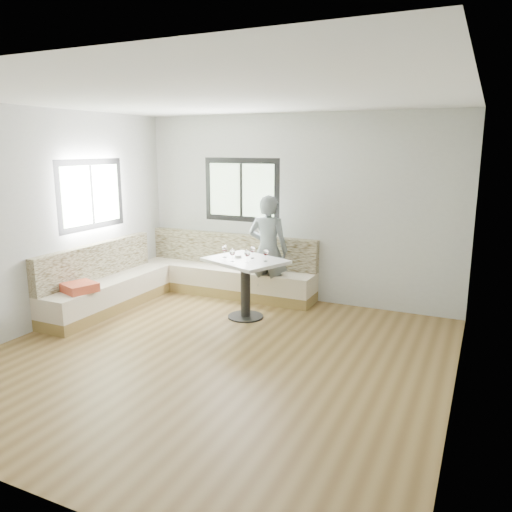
{
  "coord_description": "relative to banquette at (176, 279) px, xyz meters",
  "views": [
    {
      "loc": [
        2.65,
        -4.54,
        2.31
      ],
      "look_at": [
        -0.16,
        1.45,
        0.86
      ],
      "focal_mm": 35.0,
      "sensor_mm": 36.0,
      "label": 1
    }
  ],
  "objects": [
    {
      "name": "wine_glass_c",
      "position": [
        1.43,
        -0.44,
        0.62
      ],
      "size": [
        0.08,
        0.08,
        0.17
      ],
      "color": "white",
      "rests_on": "table"
    },
    {
      "name": "olive_ramekin",
      "position": [
        1.18,
        -0.22,
        0.51
      ],
      "size": [
        0.09,
        0.09,
        0.04
      ],
      "color": "white",
      "rests_on": "table"
    },
    {
      "name": "wine_glass_b",
      "position": [
        1.22,
        -0.46,
        0.62
      ],
      "size": [
        0.08,
        0.08,
        0.17
      ],
      "color": "white",
      "rests_on": "table"
    },
    {
      "name": "table",
      "position": [
        1.31,
        -0.27,
        0.29
      ],
      "size": [
        1.22,
        1.1,
        0.83
      ],
      "rotation": [
        0.0,
        0.0,
        -0.37
      ],
      "color": "black",
      "rests_on": "ground"
    },
    {
      "name": "wine_glass_d",
      "position": [
        1.38,
        -0.18,
        0.62
      ],
      "size": [
        0.08,
        0.08,
        0.17
      ],
      "color": "white",
      "rests_on": "table"
    },
    {
      "name": "wine_glass_e",
      "position": [
        1.62,
        -0.28,
        0.62
      ],
      "size": [
        0.08,
        0.08,
        0.17
      ],
      "color": "white",
      "rests_on": "table"
    },
    {
      "name": "wine_glass_a",
      "position": [
        1.01,
        -0.29,
        0.62
      ],
      "size": [
        0.08,
        0.08,
        0.17
      ],
      "color": "white",
      "rests_on": "table"
    },
    {
      "name": "banquette",
      "position": [
        0.0,
        0.0,
        0.0
      ],
      "size": [
        2.9,
        2.8,
        0.95
      ],
      "color": "olive",
      "rests_on": "ground"
    },
    {
      "name": "person",
      "position": [
        1.33,
        0.46,
        0.49
      ],
      "size": [
        0.63,
        0.45,
        1.64
      ],
      "primitive_type": "imported",
      "rotation": [
        0.0,
        0.0,
        3.24
      ],
      "color": "slate",
      "rests_on": "ground"
    },
    {
      "name": "room",
      "position": [
        1.51,
        -1.54,
        1.08
      ],
      "size": [
        5.01,
        5.01,
        2.81
      ],
      "color": "brown",
      "rests_on": "ground"
    }
  ]
}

